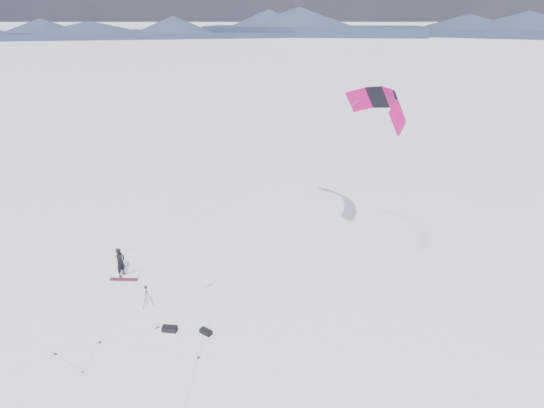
{
  "coord_description": "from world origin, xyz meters",
  "views": [
    {
      "loc": [
        7.33,
        -19.94,
        14.58
      ],
      "look_at": [
        7.71,
        5.26,
        3.98
      ],
      "focal_mm": 30.0,
      "sensor_mm": 36.0,
      "label": 1
    }
  ],
  "objects_px": {
    "tripod": "(147,293)",
    "gear_bag_b": "(206,332)",
    "snowboard": "(124,279)",
    "snowkiter": "(123,275)",
    "gear_bag_a": "(170,329)"
  },
  "relations": [
    {
      "from": "tripod",
      "to": "gear_bag_a",
      "type": "height_order",
      "value": "tripod"
    },
    {
      "from": "snowkiter",
      "to": "snowboard",
      "type": "height_order",
      "value": "snowkiter"
    },
    {
      "from": "snowkiter",
      "to": "gear_bag_b",
      "type": "relative_size",
      "value": 2.67
    },
    {
      "from": "tripod",
      "to": "snowboard",
      "type": "bearing_deg",
      "value": 132.63
    },
    {
      "from": "snowboard",
      "to": "gear_bag_b",
      "type": "relative_size",
      "value": 2.45
    },
    {
      "from": "snowkiter",
      "to": "gear_bag_a",
      "type": "relative_size",
      "value": 2.36
    },
    {
      "from": "snowkiter",
      "to": "tripod",
      "type": "bearing_deg",
      "value": -123.17
    },
    {
      "from": "snowkiter",
      "to": "snowboard",
      "type": "bearing_deg",
      "value": -134.11
    },
    {
      "from": "gear_bag_a",
      "to": "tripod",
      "type": "bearing_deg",
      "value": 135.62
    },
    {
      "from": "snowboard",
      "to": "gear_bag_b",
      "type": "bearing_deg",
      "value": -38.79
    },
    {
      "from": "tripod",
      "to": "snowkiter",
      "type": "bearing_deg",
      "value": 130.9
    },
    {
      "from": "gear_bag_a",
      "to": "gear_bag_b",
      "type": "bearing_deg",
      "value": 1.92
    },
    {
      "from": "snowboard",
      "to": "gear_bag_a",
      "type": "bearing_deg",
      "value": -49.01
    },
    {
      "from": "gear_bag_b",
      "to": "snowkiter",
      "type": "bearing_deg",
      "value": 172.51
    },
    {
      "from": "tripod",
      "to": "gear_bag_b",
      "type": "bearing_deg",
      "value": -29.73
    }
  ]
}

